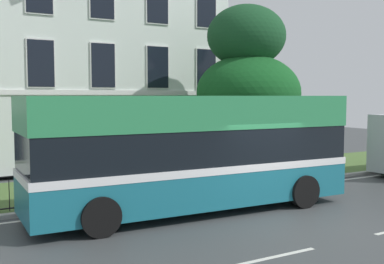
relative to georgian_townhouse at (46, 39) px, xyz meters
The scene contains 5 objects.
ground_plane 15.24m from the georgian_townhouse, 78.69° to the right, with size 60.00×56.00×0.18m.
georgian_townhouse is the anchor object (origin of this frame).
iron_verge_railing 11.55m from the georgian_townhouse, 90.00° to the right, with size 18.73×0.04×0.97m.
evergreen_tree 10.69m from the georgian_townhouse, 50.53° to the right, with size 5.54×5.54×7.48m.
single_decker_bus 13.08m from the georgian_townhouse, 84.53° to the right, with size 9.38×2.86×3.26m.
Camera 1 is at (-8.18, -9.02, 3.27)m, focal length 43.99 mm.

